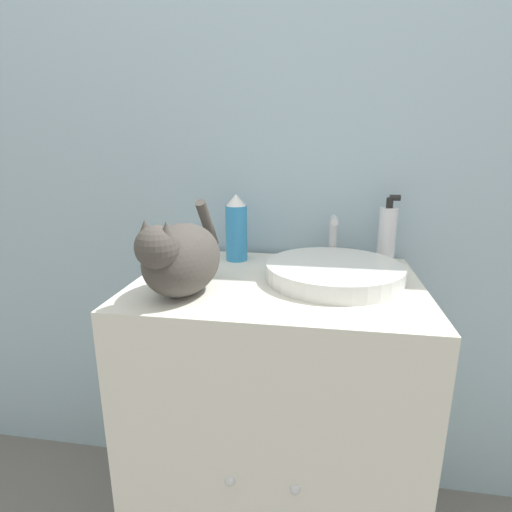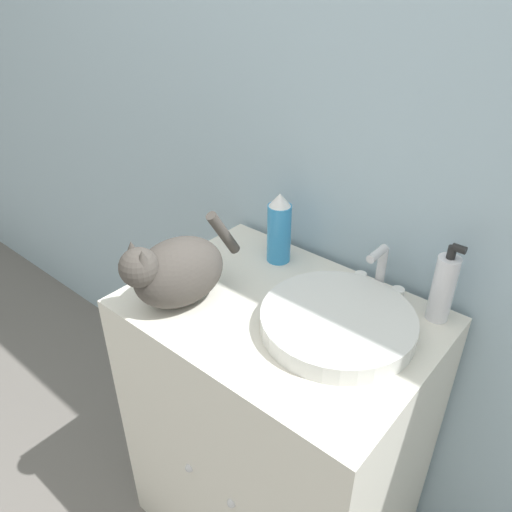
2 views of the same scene
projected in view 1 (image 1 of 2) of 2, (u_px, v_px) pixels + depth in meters
The scene contains 7 objects.
wall_back at pixel (289, 142), 1.27m from camera, with size 6.00×0.05×2.50m.
vanity_cabinet at pixel (275, 422), 1.19m from camera, with size 0.75×0.56×0.89m.
sink_basin at pixel (334, 272), 1.06m from camera, with size 0.36×0.36×0.05m.
faucet at pixel (333, 242), 1.23m from camera, with size 0.14×0.09×0.14m.
cat at pixel (180, 257), 0.94m from camera, with size 0.21×0.34×0.22m.
soap_bottle at pixel (387, 234), 1.21m from camera, with size 0.06×0.05×0.21m.
spray_bottle at pixel (236, 228), 1.23m from camera, with size 0.07×0.07×0.21m.
Camera 1 is at (0.10, -0.73, 1.24)m, focal length 28.00 mm.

